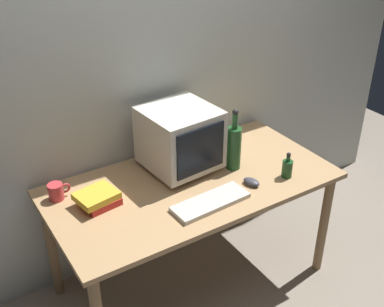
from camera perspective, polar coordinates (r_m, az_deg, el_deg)
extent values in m
plane|color=gray|center=(3.15, 0.00, -14.58)|extent=(6.00, 6.00, 0.00)
cube|color=beige|center=(2.82, -5.19, 9.95)|extent=(4.00, 0.08, 2.50)
cube|color=tan|center=(2.69, 0.00, -3.60)|extent=(1.60, 0.81, 0.03)
cylinder|color=olive|center=(3.10, 15.30, -8.06)|extent=(0.06, 0.06, 0.71)
cylinder|color=olive|center=(2.95, -16.25, -10.55)|extent=(0.06, 0.06, 0.71)
cylinder|color=olive|center=(3.50, 7.18, -2.32)|extent=(0.06, 0.06, 0.71)
cube|color=beige|center=(2.80, -1.43, -1.39)|extent=(0.30, 0.26, 0.03)
cube|color=beige|center=(2.71, -1.48, 1.95)|extent=(0.41, 0.41, 0.34)
cube|color=black|center=(2.58, 1.04, 0.33)|extent=(0.31, 0.03, 0.27)
cube|color=beige|center=(2.50, 2.21, -5.76)|extent=(0.43, 0.17, 0.02)
ellipsoid|color=#3F3F47|center=(2.67, 7.05, -3.36)|extent=(0.08, 0.11, 0.04)
cylinder|color=#1E4C23|center=(2.76, 4.90, 0.65)|extent=(0.09, 0.09, 0.25)
cylinder|color=#1E4C23|center=(2.68, 5.06, 3.85)|extent=(0.03, 0.03, 0.09)
sphere|color=#262626|center=(2.66, 5.11, 4.92)|extent=(0.04, 0.04, 0.04)
cylinder|color=#1E4C23|center=(2.75, 11.18, -1.80)|extent=(0.06, 0.06, 0.10)
cylinder|color=#1E4C23|center=(2.72, 11.32, -0.58)|extent=(0.02, 0.02, 0.04)
sphere|color=#262626|center=(2.71, 11.37, -0.12)|extent=(0.02, 0.02, 0.02)
cube|color=red|center=(2.54, -10.71, -5.63)|extent=(0.19, 0.16, 0.04)
cube|color=gold|center=(2.52, -11.23, -4.93)|extent=(0.23, 0.20, 0.04)
cylinder|color=#CC383D|center=(2.62, -15.80, -4.37)|extent=(0.08, 0.08, 0.09)
torus|color=#CC383D|center=(2.63, -14.74, -3.97)|extent=(0.06, 0.01, 0.06)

